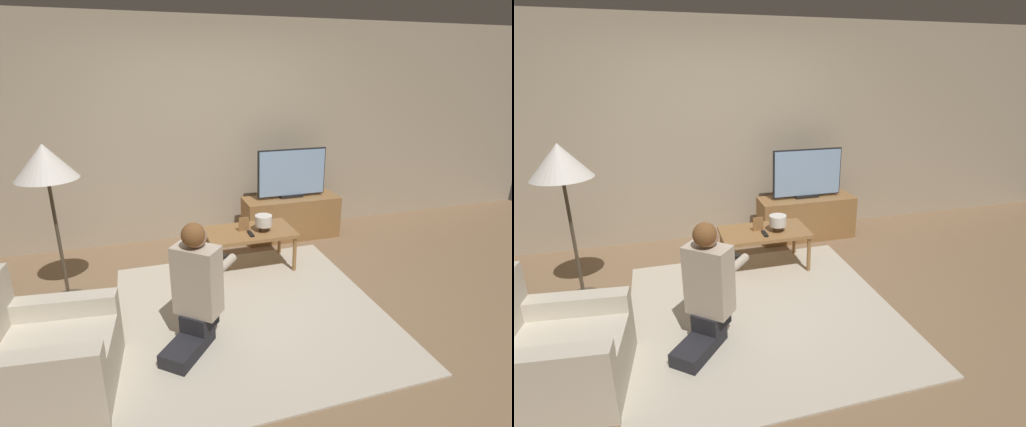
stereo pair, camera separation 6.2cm
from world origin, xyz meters
The scene contains 12 objects.
ground_plane centered at (0.00, 0.00, 0.00)m, with size 10.00×10.00×0.00m, color #896B4C.
wall_back centered at (0.00, 1.93, 1.30)m, with size 10.00×0.06×2.60m.
rug centered at (0.00, 0.00, 0.01)m, with size 2.26×2.31×0.02m.
tv_stand centered at (0.97, 1.52, 0.26)m, with size 1.19×0.41×0.52m.
tv centered at (0.97, 1.52, 0.83)m, with size 0.87×0.08×0.61m.
coffee_table centered at (0.24, 0.84, 0.39)m, with size 0.92×0.53×0.43m.
floor_lamp centered at (-1.55, 0.72, 1.26)m, with size 0.51×0.51×1.46m.
armchair centered at (-1.55, -0.47, 0.26)m, with size 0.92×0.84×0.79m.
person_kneeling centered at (-0.49, -0.25, 0.49)m, with size 0.71×0.78×0.99m.
picture_frame centered at (0.18, 0.85, 0.51)m, with size 0.11×0.01×0.15m.
table_lamp centered at (0.37, 0.79, 0.53)m, with size 0.18×0.18×0.17m.
remote centered at (0.22, 0.73, 0.44)m, with size 0.04×0.15×0.02m.
Camera 2 is at (-0.78, -2.90, 2.01)m, focal length 28.00 mm.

